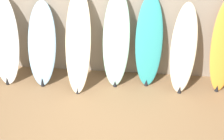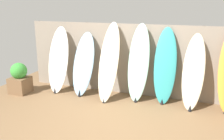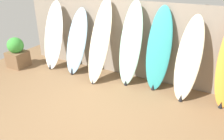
# 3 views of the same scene
# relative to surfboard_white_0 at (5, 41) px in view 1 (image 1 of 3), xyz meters

# --- Properties ---
(ground) EXTENTS (7.68, 7.68, 0.00)m
(ground) POSITION_rel_surfboard_white_0_xyz_m (2.08, -1.58, -0.84)
(ground) COLOR brown
(fence_back) EXTENTS (6.08, 0.11, 1.80)m
(fence_back) POSITION_rel_surfboard_white_0_xyz_m (2.08, 0.43, 0.06)
(fence_back) COLOR gray
(fence_back) RESTS_ON ground
(surfboard_white_0) EXTENTS (0.60, 0.65, 1.70)m
(surfboard_white_0) POSITION_rel_surfboard_white_0_xyz_m (0.00, 0.00, 0.00)
(surfboard_white_0) COLOR white
(surfboard_white_0) RESTS_ON ground
(surfboard_skyblue_1) EXTENTS (0.58, 0.68, 1.58)m
(surfboard_skyblue_1) POSITION_rel_surfboard_white_0_xyz_m (0.71, 0.03, -0.06)
(surfboard_skyblue_1) COLOR #8CB7D6
(surfboard_skyblue_1) RESTS_ON ground
(surfboard_cream_2) EXTENTS (0.48, 0.80, 1.86)m
(surfboard_cream_2) POSITION_rel_surfboard_white_0_xyz_m (1.45, -0.07, 0.08)
(surfboard_cream_2) COLOR beige
(surfboard_cream_2) RESTS_ON ground
(surfboard_seafoam_3) EXTENTS (0.55, 0.52, 1.85)m
(surfboard_seafoam_3) POSITION_rel_surfboard_white_0_xyz_m (2.14, 0.07, 0.08)
(surfboard_seafoam_3) COLOR #9ED6BC
(surfboard_seafoam_3) RESTS_ON ground
(surfboard_teal_4) EXTENTS (0.53, 0.46, 1.77)m
(surfboard_teal_4) POSITION_rel_surfboard_white_0_xyz_m (2.75, 0.15, 0.04)
(surfboard_teal_4) COLOR teal
(surfboard_teal_4) RESTS_ON ground
(surfboard_cream_5) EXTENTS (0.51, 0.59, 1.67)m
(surfboard_cream_5) POSITION_rel_surfboard_white_0_xyz_m (3.39, 0.02, -0.02)
(surfboard_cream_5) COLOR beige
(surfboard_cream_5) RESTS_ON ground
(surfboard_orange_6) EXTENTS (0.50, 0.53, 1.73)m
(surfboard_orange_6) POSITION_rel_surfboard_white_0_xyz_m (4.11, 0.11, 0.02)
(surfboard_orange_6) COLOR orange
(surfboard_orange_6) RESTS_ON ground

